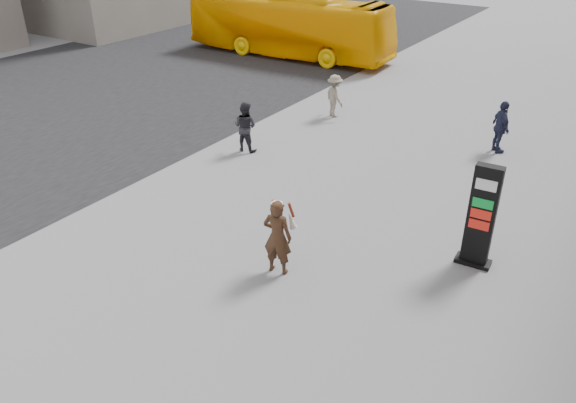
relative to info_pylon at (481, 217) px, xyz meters
The scene contains 8 objects.
ground 4.75m from the info_pylon, 153.15° to the right, with size 100.00×100.00×0.00m, color #9E9EA3.
road 17.39m from the info_pylon, behind, with size 16.00×60.00×0.01m, color black.
info_pylon is the anchor object (origin of this frame).
woman 4.28m from the info_pylon, 142.46° to the right, with size 0.73×0.69×1.71m.
bus 18.76m from the info_pylon, 136.06° to the left, with size 2.48×10.60×2.95m, color #FCB701.
pedestrian_a 8.25m from the info_pylon, 164.40° to the left, with size 0.76×0.59×1.57m, color #27262B.
pedestrian_b 9.67m from the info_pylon, 137.86° to the left, with size 0.99×0.57×1.53m, color gray.
pedestrian_c 6.61m from the info_pylon, 101.35° to the left, with size 0.96×0.40×1.64m, color #252A45.
Camera 1 is at (6.37, -8.61, 7.05)m, focal length 35.00 mm.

